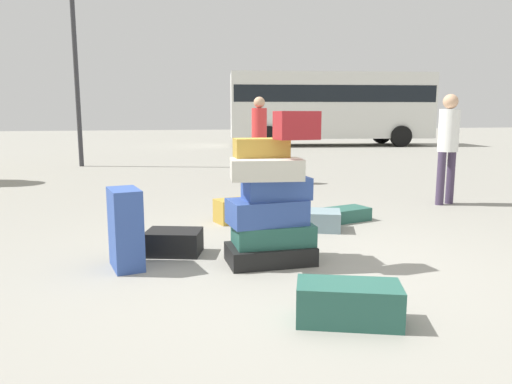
{
  "coord_description": "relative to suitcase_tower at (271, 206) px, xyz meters",
  "views": [
    {
      "loc": [
        -1.35,
        -3.81,
        1.36
      ],
      "look_at": [
        -0.22,
        0.85,
        0.58
      ],
      "focal_mm": 33.27,
      "sensor_mm": 36.0,
      "label": 1
    }
  ],
  "objects": [
    {
      "name": "person_tourist_with_camera",
      "position": [
        1.15,
        5.05,
        0.49
      ],
      "size": [
        0.3,
        0.33,
        1.71
      ],
      "rotation": [
        0.0,
        0.0,
        -1.93
      ],
      "color": "black",
      "rests_on": "ground"
    },
    {
      "name": "ground_plane",
      "position": [
        0.21,
        -0.3,
        -0.54
      ],
      "size": [
        80.0,
        80.0,
        0.0
      ],
      "primitive_type": "plane",
      "color": "gray"
    },
    {
      "name": "suitcase_teal_behind_tower",
      "position": [
        0.15,
        -1.37,
        -0.4
      ],
      "size": [
        0.75,
        0.54,
        0.27
      ],
      "primitive_type": "cube",
      "rotation": [
        0.0,
        0.0,
        -0.35
      ],
      "color": "#26594C",
      "rests_on": "ground"
    },
    {
      "name": "suitcase_black_foreground_far",
      "position": [
        -0.86,
        0.49,
        -0.42
      ],
      "size": [
        0.61,
        0.51,
        0.24
      ],
      "primitive_type": "cube",
      "rotation": [
        0.0,
        0.0,
        -0.3
      ],
      "color": "black",
      "rests_on": "ground"
    },
    {
      "name": "parked_bus",
      "position": [
        7.11,
        15.98,
        1.3
      ],
      "size": [
        9.07,
        3.91,
        3.15
      ],
      "rotation": [
        0.0,
        0.0,
        -0.17
      ],
      "color": "silver",
      "rests_on": "ground"
    },
    {
      "name": "suitcase_tower",
      "position": [
        0.0,
        0.0,
        0.0
      ],
      "size": [
        0.79,
        0.58,
        1.39
      ],
      "color": "black",
      "rests_on": "ground"
    },
    {
      "name": "suitcase_tan_right_side",
      "position": [
        0.08,
        1.76,
        -0.39
      ],
      "size": [
        0.71,
        0.48,
        0.3
      ],
      "primitive_type": "cube",
      "rotation": [
        0.0,
        0.0,
        0.28
      ],
      "color": "#B28C33",
      "rests_on": "ground"
    },
    {
      "name": "person_bearded_onlooker",
      "position": [
        3.37,
        2.18,
        0.46
      ],
      "size": [
        0.33,
        0.3,
        1.66
      ],
      "rotation": [
        0.0,
        0.0,
        -2.87
      ],
      "color": "#3F334C",
      "rests_on": "ground"
    },
    {
      "name": "suitcase_slate_left_side",
      "position": [
        0.76,
        1.15,
        -0.42
      ],
      "size": [
        0.9,
        0.68,
        0.23
      ],
      "primitive_type": "cube",
      "rotation": [
        0.0,
        0.0,
        -0.37
      ],
      "color": "gray",
      "rests_on": "ground"
    },
    {
      "name": "lamp_post",
      "position": [
        -2.7,
        9.26,
        3.37
      ],
      "size": [
        0.36,
        0.36,
        5.96
      ],
      "color": "#333338",
      "rests_on": "ground"
    },
    {
      "name": "suitcase_teal_foreground_near",
      "position": [
        1.42,
        1.47,
        -0.45
      ],
      "size": [
        0.66,
        0.49,
        0.17
      ],
      "primitive_type": "cube",
      "rotation": [
        0.0,
        0.0,
        0.28
      ],
      "color": "#26594C",
      "rests_on": "ground"
    },
    {
      "name": "suitcase_navy_upright_blue",
      "position": [
        -1.3,
        0.15,
        -0.18
      ],
      "size": [
        0.33,
        0.46,
        0.72
      ],
      "primitive_type": "cube",
      "rotation": [
        0.0,
        0.0,
        0.21
      ],
      "color": "#334F99",
      "rests_on": "ground"
    }
  ]
}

